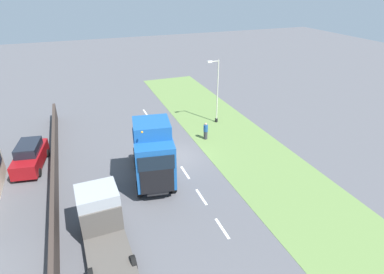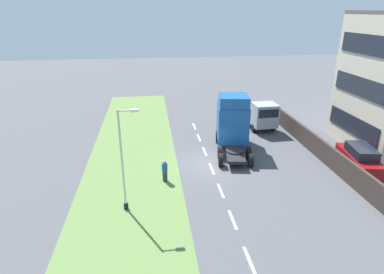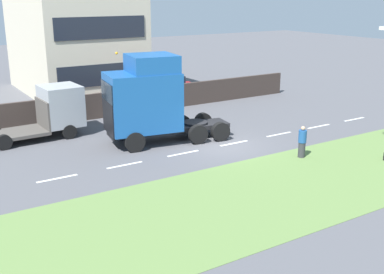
{
  "view_description": "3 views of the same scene",
  "coord_description": "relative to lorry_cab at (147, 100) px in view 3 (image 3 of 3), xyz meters",
  "views": [
    {
      "loc": [
        6.74,
        21.67,
        13.09
      ],
      "look_at": [
        -1.23,
        0.71,
        1.92
      ],
      "focal_mm": 30.0,
      "sensor_mm": 36.0,
      "label": 1
    },
    {
      "loc": [
        -4.34,
        -22.0,
        11.22
      ],
      "look_at": [
        -1.34,
        0.6,
        2.14
      ],
      "focal_mm": 30.0,
      "sensor_mm": 36.0,
      "label": 2
    },
    {
      "loc": [
        -19.62,
        14.34,
        7.73
      ],
      "look_at": [
        -1.03,
        2.62,
        1.14
      ],
      "focal_mm": 45.0,
      "sensor_mm": 36.0,
      "label": 3
    }
  ],
  "objects": [
    {
      "name": "ground_plane",
      "position": [
        -2.49,
        -3.16,
        -2.36
      ],
      "size": [
        120.0,
        120.0,
        0.0
      ],
      "primitive_type": "plane",
      "color": "#515156",
      "rests_on": "ground"
    },
    {
      "name": "grass_verge",
      "position": [
        -8.49,
        -3.16,
        -2.35
      ],
      "size": [
        7.0,
        44.0,
        0.01
      ],
      "color": "#607F42",
      "rests_on": "ground"
    },
    {
      "name": "lane_markings",
      "position": [
        -2.49,
        -3.86,
        -2.36
      ],
      "size": [
        0.16,
        21.0,
        0.0
      ],
      "color": "white",
      "rests_on": "ground"
    },
    {
      "name": "boundary_wall",
      "position": [
        6.51,
        -3.16,
        -1.55
      ],
      "size": [
        0.25,
        24.0,
        1.63
      ],
      "color": "#382D28",
      "rests_on": "ground"
    },
    {
      "name": "building_block",
      "position": [
        16.0,
        -1.61,
        3.23
      ],
      "size": [
        12.07,
        7.82,
        12.27
      ],
      "color": "beige",
      "rests_on": "ground"
    },
    {
      "name": "lorry_cab",
      "position": [
        0.0,
        0.0,
        0.0
      ],
      "size": [
        3.54,
        6.92,
        4.85
      ],
      "rotation": [
        0.0,
        0.0,
        -0.16
      ],
      "color": "black",
      "rests_on": "ground"
    },
    {
      "name": "flatbed_truck",
      "position": [
        4.04,
        3.82,
        -0.88
      ],
      "size": [
        2.44,
        5.9,
        2.81
      ],
      "rotation": [
        0.0,
        0.0,
        3.18
      ],
      "color": "#999EA3",
      "rests_on": "ground"
    },
    {
      "name": "parked_car",
      "position": [
        8.25,
        -5.6,
        -1.39
      ],
      "size": [
        2.49,
        4.79,
        1.98
      ],
      "rotation": [
        0.0,
        0.0,
        -0.16
      ],
      "color": "maroon",
      "rests_on": "ground"
    },
    {
      "name": "pedestrian",
      "position": [
        -6.09,
        -5.26,
        -1.59
      ],
      "size": [
        0.39,
        0.39,
        1.59
      ],
      "color": "#333338",
      "rests_on": "ground"
    }
  ]
}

